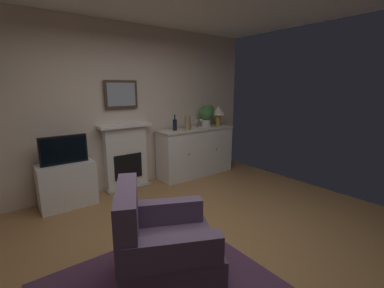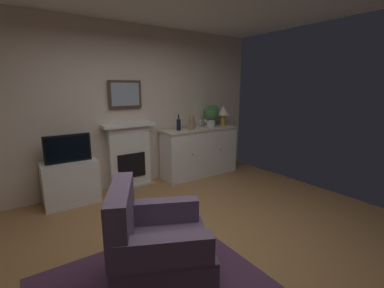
{
  "view_description": "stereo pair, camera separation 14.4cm",
  "coord_description": "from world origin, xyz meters",
  "px_view_note": "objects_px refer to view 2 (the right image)",
  "views": [
    {
      "loc": [
        -1.62,
        -1.98,
        1.7
      ],
      "look_at": [
        0.31,
        0.57,
        1.0
      ],
      "focal_mm": 24.62,
      "sensor_mm": 36.0,
      "label": 1
    },
    {
      "loc": [
        -1.5,
        -2.07,
        1.7
      ],
      "look_at": [
        0.31,
        0.57,
        1.0
      ],
      "focal_mm": 24.62,
      "sensor_mm": 36.0,
      "label": 2
    }
  ],
  "objects_px": {
    "framed_picture": "(125,94)",
    "table_lamp": "(223,112)",
    "potted_plant_small": "(211,114)",
    "vase_decorative": "(192,122)",
    "wine_glass_right": "(206,121)",
    "wine_glass_left": "(198,123)",
    "armchair": "(155,245)",
    "wine_glass_center": "(200,122)",
    "tv_set": "(68,149)",
    "fireplace_unit": "(129,156)",
    "wine_bottle": "(179,124)",
    "tv_cabinet": "(71,183)",
    "sideboard_cabinet": "(200,152)"
  },
  "relations": [
    {
      "from": "fireplace_unit",
      "to": "tv_set",
      "type": "distance_m",
      "value": 1.03
    },
    {
      "from": "table_lamp",
      "to": "potted_plant_small",
      "type": "height_order",
      "value": "potted_plant_small"
    },
    {
      "from": "armchair",
      "to": "wine_glass_right",
      "type": "bearing_deg",
      "value": 44.86
    },
    {
      "from": "fireplace_unit",
      "to": "tv_cabinet",
      "type": "relative_size",
      "value": 1.47
    },
    {
      "from": "potted_plant_small",
      "to": "table_lamp",
      "type": "bearing_deg",
      "value": -9.75
    },
    {
      "from": "wine_glass_left",
      "to": "potted_plant_small",
      "type": "bearing_deg",
      "value": 13.1
    },
    {
      "from": "wine_bottle",
      "to": "wine_glass_center",
      "type": "xyz_separation_m",
      "value": [
        0.49,
        0.0,
        0.01
      ]
    },
    {
      "from": "sideboard_cabinet",
      "to": "wine_glass_center",
      "type": "xyz_separation_m",
      "value": [
        0.03,
        0.03,
        0.58
      ]
    },
    {
      "from": "table_lamp",
      "to": "tv_cabinet",
      "type": "bearing_deg",
      "value": 179.7
    },
    {
      "from": "wine_glass_right",
      "to": "vase_decorative",
      "type": "xyz_separation_m",
      "value": [
        -0.37,
        -0.06,
        0.02
      ]
    },
    {
      "from": "potted_plant_small",
      "to": "armchair",
      "type": "height_order",
      "value": "potted_plant_small"
    },
    {
      "from": "table_lamp",
      "to": "vase_decorative",
      "type": "distance_m",
      "value": 0.82
    },
    {
      "from": "wine_glass_left",
      "to": "armchair",
      "type": "bearing_deg",
      "value": -132.9
    },
    {
      "from": "wine_glass_left",
      "to": "table_lamp",
      "type": "bearing_deg",
      "value": 3.96
    },
    {
      "from": "tv_set",
      "to": "wine_bottle",
      "type": "bearing_deg",
      "value": 1.16
    },
    {
      "from": "wine_glass_center",
      "to": "wine_glass_right",
      "type": "bearing_deg",
      "value": -8.88
    },
    {
      "from": "wine_glass_left",
      "to": "tv_set",
      "type": "xyz_separation_m",
      "value": [
        -2.26,
        0.04,
        -0.21
      ]
    },
    {
      "from": "sideboard_cabinet",
      "to": "vase_decorative",
      "type": "bearing_deg",
      "value": -167.61
    },
    {
      "from": "fireplace_unit",
      "to": "wine_bottle",
      "type": "xyz_separation_m",
      "value": [
        0.9,
        -0.15,
        0.48
      ]
    },
    {
      "from": "tv_cabinet",
      "to": "fireplace_unit",
      "type": "bearing_deg",
      "value": 9.45
    },
    {
      "from": "table_lamp",
      "to": "tv_cabinet",
      "type": "relative_size",
      "value": 0.53
    },
    {
      "from": "wine_bottle",
      "to": "armchair",
      "type": "relative_size",
      "value": 0.27
    },
    {
      "from": "vase_decorative",
      "to": "tv_cabinet",
      "type": "xyz_separation_m",
      "value": [
        -2.11,
        0.06,
        -0.74
      ]
    },
    {
      "from": "wine_glass_left",
      "to": "tv_cabinet",
      "type": "height_order",
      "value": "wine_glass_left"
    },
    {
      "from": "framed_picture",
      "to": "potted_plant_small",
      "type": "distance_m",
      "value": 1.73
    },
    {
      "from": "tv_cabinet",
      "to": "tv_set",
      "type": "xyz_separation_m",
      "value": [
        0.0,
        -0.02,
        0.52
      ]
    },
    {
      "from": "potted_plant_small",
      "to": "armchair",
      "type": "distance_m",
      "value": 3.35
    },
    {
      "from": "wine_glass_right",
      "to": "wine_bottle",
      "type": "bearing_deg",
      "value": 178.42
    },
    {
      "from": "table_lamp",
      "to": "wine_glass_center",
      "type": "bearing_deg",
      "value": 176.79
    },
    {
      "from": "tv_set",
      "to": "armchair",
      "type": "xyz_separation_m",
      "value": [
        0.27,
        -2.17,
        -0.46
      ]
    },
    {
      "from": "wine_glass_left",
      "to": "armchair",
      "type": "distance_m",
      "value": 2.99
    },
    {
      "from": "wine_glass_center",
      "to": "tv_cabinet",
      "type": "xyz_separation_m",
      "value": [
        -2.37,
        -0.02,
        -0.72
      ]
    },
    {
      "from": "wine_glass_left",
      "to": "tv_cabinet",
      "type": "xyz_separation_m",
      "value": [
        -2.26,
        0.06,
        -0.72
      ]
    },
    {
      "from": "vase_decorative",
      "to": "armchair",
      "type": "bearing_deg",
      "value": -130.7
    },
    {
      "from": "framed_picture",
      "to": "armchair",
      "type": "bearing_deg",
      "value": -106.27
    },
    {
      "from": "wine_glass_right",
      "to": "tv_cabinet",
      "type": "distance_m",
      "value": 2.58
    },
    {
      "from": "table_lamp",
      "to": "tv_set",
      "type": "distance_m",
      "value": 2.93
    },
    {
      "from": "potted_plant_small",
      "to": "tv_cabinet",
      "type": "bearing_deg",
      "value": -179.34
    },
    {
      "from": "vase_decorative",
      "to": "wine_glass_right",
      "type": "bearing_deg",
      "value": 9.65
    },
    {
      "from": "wine_glass_left",
      "to": "tv_set",
      "type": "distance_m",
      "value": 2.27
    },
    {
      "from": "vase_decorative",
      "to": "tv_set",
      "type": "bearing_deg",
      "value": 178.86
    },
    {
      "from": "framed_picture",
      "to": "table_lamp",
      "type": "height_order",
      "value": "framed_picture"
    },
    {
      "from": "tv_cabinet",
      "to": "sideboard_cabinet",
      "type": "bearing_deg",
      "value": -0.37
    },
    {
      "from": "wine_bottle",
      "to": "wine_glass_center",
      "type": "height_order",
      "value": "wine_bottle"
    },
    {
      "from": "sideboard_cabinet",
      "to": "wine_glass_right",
      "type": "relative_size",
      "value": 9.38
    },
    {
      "from": "wine_glass_center",
      "to": "armchair",
      "type": "distance_m",
      "value": 3.12
    },
    {
      "from": "vase_decorative",
      "to": "wine_glass_center",
      "type": "bearing_deg",
      "value": 17.08
    },
    {
      "from": "wine_bottle",
      "to": "potted_plant_small",
      "type": "distance_m",
      "value": 0.78
    },
    {
      "from": "potted_plant_small",
      "to": "wine_glass_right",
      "type": "bearing_deg",
      "value": -169.23
    },
    {
      "from": "fireplace_unit",
      "to": "wine_glass_center",
      "type": "xyz_separation_m",
      "value": [
        1.39,
        -0.15,
        0.49
      ]
    }
  ]
}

